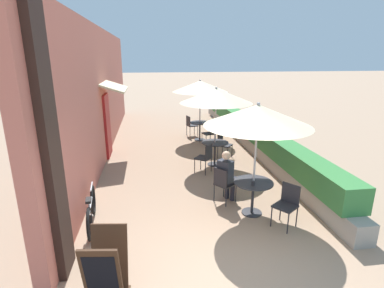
{
  "coord_description": "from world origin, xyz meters",
  "views": [
    {
      "loc": [
        -0.95,
        -3.71,
        3.31
      ],
      "look_at": [
        0.15,
        4.04,
        1.0
      ],
      "focal_mm": 28.0,
      "sensor_mm": 36.0,
      "label": 1
    }
  ],
  "objects": [
    {
      "name": "coffee_cup_far",
      "position": [
        1.11,
        7.81,
        0.79
      ],
      "size": [
        0.07,
        0.07,
        0.09
      ],
      "color": "white",
      "rests_on": "patio_table_far"
    },
    {
      "name": "cafe_chair_far_right",
      "position": [
        0.74,
        8.64,
        0.52
      ],
      "size": [
        0.49,
        0.49,
        0.87
      ],
      "rotation": [
        0.0,
        0.0,
        11.27
      ],
      "color": "#232328",
      "rests_on": "ground_plane"
    },
    {
      "name": "cafe_chair_mid_right",
      "position": [
        1.43,
        5.64,
        0.52
      ],
      "size": [
        0.56,
        0.56,
        0.87
      ],
      "rotation": [
        0.0,
        0.0,
        10.31
      ],
      "color": "#232328",
      "rests_on": "ground_plane"
    },
    {
      "name": "planter_hedge",
      "position": [
        2.75,
        7.06,
        0.54
      ],
      "size": [
        0.6,
        13.33,
        1.01
      ],
      "color": "gray",
      "rests_on": "ground_plane"
    },
    {
      "name": "patio_umbrella_near",
      "position": [
        1.17,
        1.91,
        2.17
      ],
      "size": [
        2.18,
        2.18,
        2.44
      ],
      "color": "#B7B7BC",
      "rests_on": "ground_plane"
    },
    {
      "name": "coffee_cup_near",
      "position": [
        1.1,
        1.76,
        0.79
      ],
      "size": [
        0.07,
        0.07,
        0.09
      ],
      "color": "#232328",
      "rests_on": "patio_table_near"
    },
    {
      "name": "patio_umbrella_far",
      "position": [
        1.02,
        7.93,
        2.17
      ],
      "size": [
        2.18,
        2.18,
        2.44
      ],
      "color": "#B7B7BC",
      "rests_on": "ground_plane"
    },
    {
      "name": "patio_table_mid",
      "position": [
        1.01,
        5.01,
        0.56
      ],
      "size": [
        0.84,
        0.84,
        0.74
      ],
      "color": "#28282D",
      "rests_on": "ground_plane"
    },
    {
      "name": "menu_board",
      "position": [
        -1.63,
        -0.13,
        0.51
      ],
      "size": [
        0.59,
        0.69,
        1.03
      ],
      "rotation": [
        0.0,
        0.0,
        -0.13
      ],
      "color": "#422819",
      "rests_on": "ground_plane"
    },
    {
      "name": "patio_table_near",
      "position": [
        1.17,
        1.91,
        0.56
      ],
      "size": [
        0.84,
        0.84,
        0.74
      ],
      "color": "#28282D",
      "rests_on": "ground_plane"
    },
    {
      "name": "cafe_chair_far_left",
      "position": [
        1.3,
        7.22,
        0.52
      ],
      "size": [
        0.49,
        0.49,
        0.87
      ],
      "rotation": [
        0.0,
        0.0,
        8.13
      ],
      "color": "#232328",
      "rests_on": "ground_plane"
    },
    {
      "name": "bicycle_leaning",
      "position": [
        -2.2,
        1.91,
        0.33
      ],
      "size": [
        0.23,
        1.65,
        0.72
      ],
      "rotation": [
        0.0,
        0.0,
        0.11
      ],
      "color": "black",
      "rests_on": "ground_plane"
    },
    {
      "name": "patio_table_far",
      "position": [
        1.02,
        7.93,
        0.56
      ],
      "size": [
        0.84,
        0.84,
        0.74
      ],
      "color": "#28282D",
      "rests_on": "ground_plane"
    },
    {
      "name": "seated_patron_near_left",
      "position": [
        0.74,
        2.54,
        0.69
      ],
      "size": [
        0.51,
        0.5,
        1.25
      ],
      "rotation": [
        0.0,
        0.0,
        5.35
      ],
      "color": "#23232D",
      "rests_on": "ground_plane"
    },
    {
      "name": "patio_umbrella_mid",
      "position": [
        1.01,
        5.01,
        2.17
      ],
      "size": [
        2.18,
        2.18,
        2.44
      ],
      "color": "#B7B7BC",
      "rests_on": "ground_plane"
    },
    {
      "name": "cafe_facade_wall",
      "position": [
        -2.54,
        7.03,
        2.09
      ],
      "size": [
        0.98,
        14.33,
        4.2
      ],
      "color": "#C66B5B",
      "rests_on": "ground_plane"
    },
    {
      "name": "cafe_chair_near_right",
      "position": [
        1.68,
        1.35,
        0.52
      ],
      "size": [
        0.56,
        0.56,
        0.87
      ],
      "rotation": [
        0.0,
        0.0,
        8.5
      ],
      "color": "#232328",
      "rests_on": "ground_plane"
    },
    {
      "name": "cafe_chair_mid_left",
      "position": [
        0.59,
        4.37,
        0.52
      ],
      "size": [
        0.56,
        0.56,
        0.87
      ],
      "rotation": [
        0.0,
        0.0,
        7.17
      ],
      "color": "#232328",
      "rests_on": "ground_plane"
    },
    {
      "name": "cafe_chair_near_left",
      "position": [
        0.65,
        2.48,
        0.52
      ],
      "size": [
        0.56,
        0.56,
        0.87
      ],
      "rotation": [
        0.0,
        0.0,
        5.35
      ],
      "color": "#232328",
      "rests_on": "ground_plane"
    },
    {
      "name": "ground_plane",
      "position": [
        0.0,
        0.0,
        0.0
      ],
      "size": [
        120.0,
        120.0,
        0.0
      ],
      "primitive_type": "plane",
      "color": "#9E7F66"
    }
  ]
}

